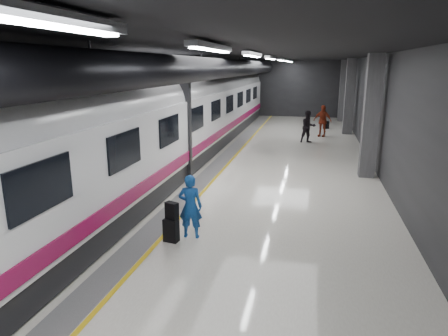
# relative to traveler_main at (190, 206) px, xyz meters

# --- Properties ---
(ground) EXTENTS (40.00, 40.00, 0.00)m
(ground) POSITION_rel_traveler_main_xyz_m (0.27, 4.78, -0.79)
(ground) COLOR silver
(ground) RESTS_ON ground
(platform_hall) EXTENTS (10.02, 40.02, 4.51)m
(platform_hall) POSITION_rel_traveler_main_xyz_m (-0.01, 5.73, 2.75)
(platform_hall) COLOR black
(platform_hall) RESTS_ON ground
(train) EXTENTS (3.05, 38.00, 4.05)m
(train) POSITION_rel_traveler_main_xyz_m (-2.97, 4.78, 1.28)
(train) COLOR black
(train) RESTS_ON ground
(traveler_main) EXTENTS (0.60, 0.42, 1.58)m
(traveler_main) POSITION_rel_traveler_main_xyz_m (0.00, 0.00, 0.00)
(traveler_main) COLOR #1859B4
(traveler_main) RESTS_ON ground
(suitcase_main) EXTENTS (0.38, 0.28, 0.56)m
(suitcase_main) POSITION_rel_traveler_main_xyz_m (-0.38, -0.35, -0.51)
(suitcase_main) COLOR black
(suitcase_main) RESTS_ON ground
(shoulder_bag) EXTENTS (0.35, 0.27, 0.41)m
(shoulder_bag) POSITION_rel_traveler_main_xyz_m (-0.35, -0.32, -0.02)
(shoulder_bag) COLOR black
(shoulder_bag) RESTS_ON suitcase_main
(traveler_far_a) EXTENTS (1.03, 0.94, 1.73)m
(traveler_far_a) POSITION_rel_traveler_main_xyz_m (2.52, 13.22, 0.08)
(traveler_far_a) COLOR black
(traveler_far_a) RESTS_ON ground
(traveler_far_b) EXTENTS (1.17, 0.80, 1.85)m
(traveler_far_b) POSITION_rel_traveler_main_xyz_m (3.29, 15.43, 0.14)
(traveler_far_b) COLOR maroon
(traveler_far_b) RESTS_ON ground
(suitcase_far) EXTENTS (0.40, 0.33, 0.50)m
(suitcase_far) POSITION_rel_traveler_main_xyz_m (3.62, 18.60, -0.54)
(suitcase_far) COLOR black
(suitcase_far) RESTS_ON ground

